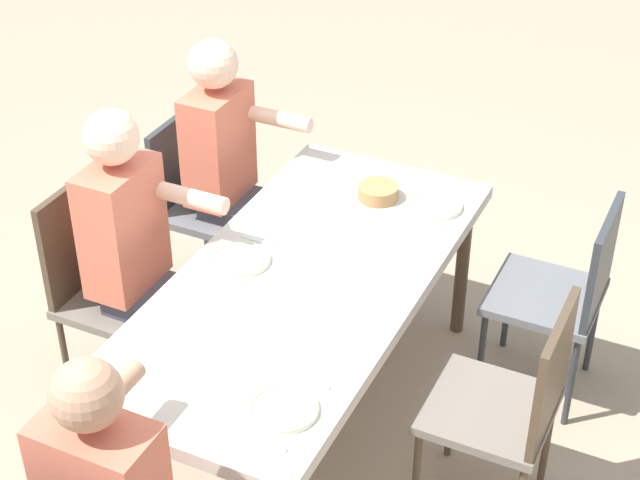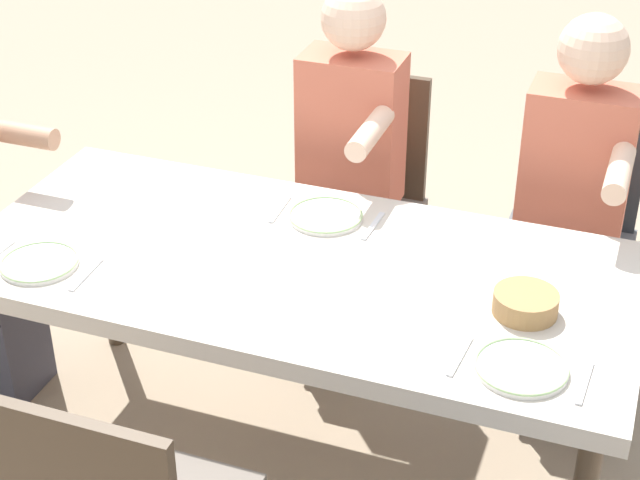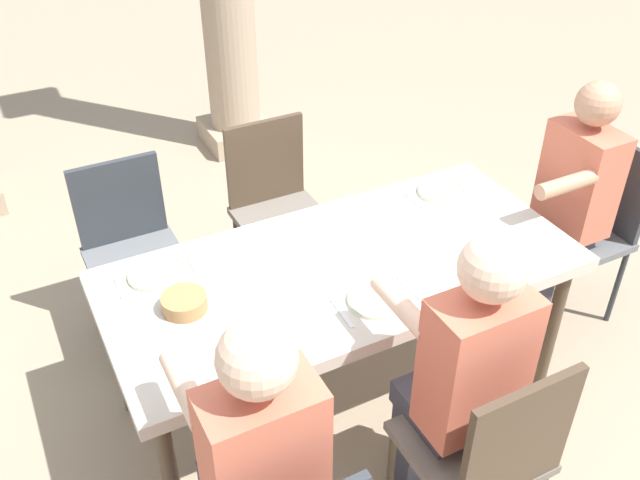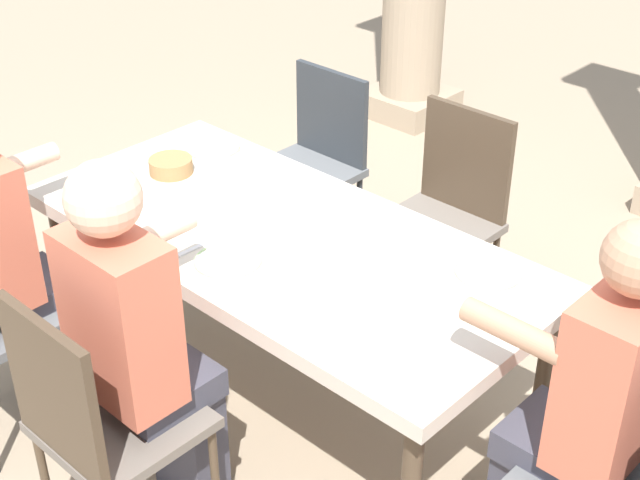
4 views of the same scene
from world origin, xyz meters
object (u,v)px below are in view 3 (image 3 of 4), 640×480
(plate_1, at_px, (377,300))
(plate_2, at_px, (441,191))
(diner_man_white, at_px, (564,206))
(diner_guest_third, at_px, (460,376))
(dining_table, at_px, (342,278))
(chair_mid_north, at_px, (276,201))
(bread_basket, at_px, (184,303))
(diner_woman_green, at_px, (256,464))
(chair_mid_south, at_px, (488,449))
(chair_west_north, at_px, (131,243))
(chair_head_east, at_px, (587,220))
(plate_0, at_px, (157,274))

(plate_1, height_order, plate_2, same)
(diner_man_white, bearing_deg, diner_guest_third, -148.50)
(dining_table, xyz_separation_m, chair_mid_north, (0.09, 0.86, -0.14))
(plate_1, xyz_separation_m, bread_basket, (-0.66, 0.29, 0.02))
(dining_table, bearing_deg, diner_woman_green, -134.30)
(dining_table, relative_size, diner_woman_green, 1.45)
(dining_table, distance_m, plate_2, 0.73)
(dining_table, bearing_deg, diner_guest_third, -82.82)
(chair_mid_south, distance_m, plate_2, 1.30)
(chair_west_north, distance_m, chair_mid_north, 0.76)
(diner_woman_green, distance_m, diner_man_white, 1.98)
(chair_mid_south, height_order, chair_head_east, same)
(chair_head_east, distance_m, diner_guest_third, 1.47)
(dining_table, relative_size, chair_west_north, 2.10)
(diner_woman_green, height_order, diner_guest_third, diner_guest_third)
(diner_guest_third, bearing_deg, chair_mid_south, -89.13)
(diner_man_white, xyz_separation_m, bread_basket, (-1.83, 0.04, 0.09))
(chair_head_east, relative_size, diner_man_white, 0.73)
(plate_0, bearing_deg, diner_woman_green, -89.22)
(chair_west_north, bearing_deg, diner_guest_third, -63.93)
(diner_man_white, xyz_separation_m, diner_guest_third, (-1.10, -0.67, 0.02))
(dining_table, relative_size, bread_basket, 11.25)
(chair_west_north, height_order, chair_mid_north, chair_mid_north)
(diner_woman_green, height_order, plate_1, diner_woman_green)
(chair_head_east, height_order, diner_woman_green, diner_woman_green)
(dining_table, relative_size, chair_mid_south, 2.02)
(chair_west_north, height_order, plate_2, chair_west_north)
(chair_west_north, distance_m, diner_guest_third, 1.72)
(chair_head_east, distance_m, plate_1, 1.41)
(diner_guest_third, relative_size, plate_2, 6.08)
(chair_mid_north, distance_m, plate_2, 0.86)
(diner_man_white, bearing_deg, chair_head_east, 0.88)
(bread_basket, bearing_deg, plate_2, 10.14)
(chair_mid_north, relative_size, chair_head_east, 1.00)
(chair_head_east, height_order, bread_basket, chair_head_east)
(chair_west_north, relative_size, plate_2, 4.17)
(diner_man_white, distance_m, plate_1, 1.21)
(plate_2, xyz_separation_m, bread_basket, (-1.32, -0.24, 0.02))
(chair_mid_south, bearing_deg, plate_1, 97.52)
(diner_guest_third, xyz_separation_m, plate_2, (0.59, 0.95, 0.05))
(chair_head_east, bearing_deg, chair_west_north, 157.18)
(chair_west_north, bearing_deg, diner_man_white, -25.00)
(plate_2, bearing_deg, plate_1, -141.53)
(dining_table, xyz_separation_m, bread_basket, (-0.65, 0.03, 0.09))
(chair_mid_north, relative_size, plate_2, 4.32)
(diner_woman_green, xyz_separation_m, plate_1, (0.68, 0.43, 0.05))
(diner_man_white, distance_m, plate_0, 1.89)
(diner_guest_third, height_order, plate_0, diner_guest_third)
(plate_0, bearing_deg, chair_west_north, 88.43)
(chair_west_north, height_order, diner_man_white, diner_man_white)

